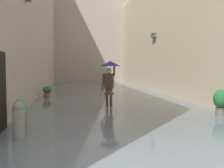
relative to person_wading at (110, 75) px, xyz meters
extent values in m
plane|color=gray|center=(-0.26, -5.34, -1.44)|extent=(64.89, 64.89, 0.00)
cube|color=slate|center=(-0.26, -5.34, -1.39)|extent=(8.32, 31.96, 0.09)
cube|color=beige|center=(-4.92, -5.34, 2.74)|extent=(1.80, 29.96, 8.35)
cube|color=#66605B|center=(-3.92, -6.19, 2.47)|extent=(0.20, 0.70, 0.18)
ellipsoid|color=#2D7033|center=(-3.92, -6.19, 2.63)|extent=(0.28, 0.76, 0.24)
cube|color=black|center=(3.48, 4.16, -0.34)|extent=(0.08, 1.10, 2.20)
cube|color=#A89989|center=(-0.26, -19.22, 3.65)|extent=(11.12, 1.80, 10.18)
cube|color=#4C4233|center=(0.11, -0.04, -1.39)|extent=(0.19, 0.26, 0.10)
cylinder|color=#4C3828|center=(0.11, -0.04, -0.95)|extent=(0.15, 0.15, 0.76)
cube|color=#4C4233|center=(-0.06, 0.02, -1.39)|extent=(0.19, 0.26, 0.10)
cylinder|color=#4C3828|center=(-0.06, 0.02, -0.95)|extent=(0.15, 0.15, 0.76)
cube|color=#4C3828|center=(0.02, -0.01, -0.25)|extent=(0.43, 0.34, 0.65)
cone|color=#4C3828|center=(0.02, -0.01, -0.69)|extent=(0.64, 0.64, 0.28)
sphere|color=#DBB293|center=(0.02, -0.01, 0.18)|extent=(0.23, 0.23, 0.23)
cylinder|color=#4C3828|center=(-0.19, 0.07, 0.19)|extent=(0.11, 0.11, 0.44)
cylinder|color=#4C3828|center=(0.24, -0.09, -0.17)|extent=(0.11, 0.11, 0.48)
cylinder|color=black|center=(-0.03, 0.01, 0.29)|extent=(0.02, 0.02, 0.44)
cone|color=navy|center=(-0.03, 0.01, 0.51)|extent=(0.90, 0.90, 0.22)
cylinder|color=black|center=(-0.03, 0.01, 0.65)|extent=(0.01, 0.01, 0.08)
cube|color=#8C6B4C|center=(0.32, -0.10, -0.55)|extent=(0.15, 0.28, 0.32)
torus|color=#8C6B4C|center=(0.32, -0.10, -0.27)|extent=(0.12, 0.29, 0.30)
cylinder|color=#66605B|center=(-3.50, 2.92, -1.26)|extent=(0.33, 0.33, 0.36)
torus|color=#56524E|center=(-3.50, 2.92, -1.08)|extent=(0.36, 0.36, 0.04)
ellipsoid|color=#23602D|center=(-3.50, 2.92, -0.75)|extent=(0.51, 0.51, 0.65)
cylinder|color=brown|center=(3.01, -3.80, -1.27)|extent=(0.35, 0.35, 0.34)
torus|color=brown|center=(3.01, -3.80, -1.10)|extent=(0.39, 0.39, 0.04)
ellipsoid|color=#23602D|center=(3.01, -3.80, -0.90)|extent=(0.49, 0.49, 0.39)
cylinder|color=brown|center=(3.06, 3.77, -1.26)|extent=(0.32, 0.32, 0.36)
torus|color=brown|center=(3.06, 3.77, -1.08)|extent=(0.36, 0.36, 0.04)
ellipsoid|color=#428947|center=(3.06, 3.77, -0.81)|extent=(0.38, 0.38, 0.54)
cylinder|color=gray|center=(2.88, 4.88, -1.04)|extent=(0.30, 0.30, 0.79)
sphere|color=gray|center=(2.88, 4.88, -0.58)|extent=(0.27, 0.27, 0.27)
camera|label=1|loc=(1.60, 11.34, 0.34)|focal=42.25mm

